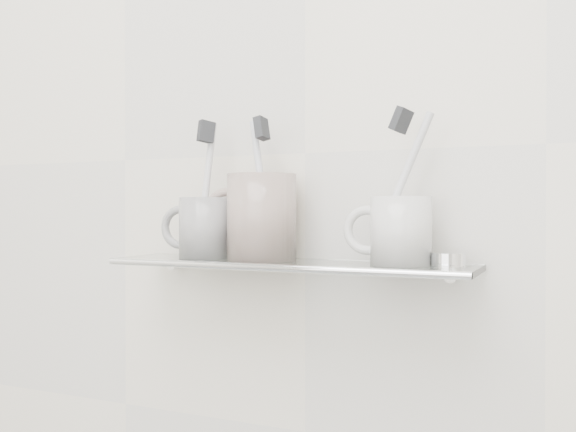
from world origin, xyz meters
The scene contains 18 objects.
wall_back centered at (0.00, 1.10, 1.25)m, with size 2.50×2.50×0.00m, color silver.
shelf_glass centered at (0.00, 1.04, 1.10)m, with size 0.50×0.12×0.01m, color silver.
shelf_rail centered at (0.00, 0.98, 1.10)m, with size 0.01×0.01×0.50m, color silver.
bracket_left centered at (-0.21, 1.09, 1.09)m, with size 0.02×0.02×0.03m, color silver.
bracket_right centered at (0.21, 1.09, 1.09)m, with size 0.02×0.02×0.03m, color silver.
mug_left centered at (-0.13, 1.04, 1.14)m, with size 0.08×0.08×0.09m, color silver.
mug_left_handle centered at (-0.17, 1.04, 1.14)m, with size 0.06×0.06×0.01m, color silver.
toothbrush_left centered at (-0.13, 1.04, 1.20)m, with size 0.01×0.01×0.19m, color silver.
bristles_left centered at (-0.13, 1.04, 1.28)m, with size 0.01×0.02×0.03m, color #27282B.
mug_center centered at (-0.04, 1.04, 1.16)m, with size 0.10×0.10×0.12m, color silver.
mug_center_handle centered at (-0.09, 1.04, 1.16)m, with size 0.08×0.08×0.01m, color silver.
toothbrush_center centered at (-0.04, 1.04, 1.20)m, with size 0.01×0.01×0.19m, color silver.
bristles_center centered at (-0.04, 1.04, 1.28)m, with size 0.01×0.02×0.03m, color #27282B.
mug_right centered at (0.15, 1.04, 1.14)m, with size 0.08×0.08×0.09m, color silver.
mug_right_handle centered at (0.11, 1.04, 1.14)m, with size 0.06×0.06×0.01m, color silver.
toothbrush_right centered at (0.15, 1.04, 1.20)m, with size 0.01×0.01×0.19m, color white.
bristles_right centered at (0.15, 1.04, 1.28)m, with size 0.01×0.02×0.03m, color #27282B.
chrome_cap centered at (0.21, 1.04, 1.11)m, with size 0.04×0.04×0.02m, color silver.
Camera 1 is at (0.36, 0.26, 1.17)m, focal length 40.00 mm.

